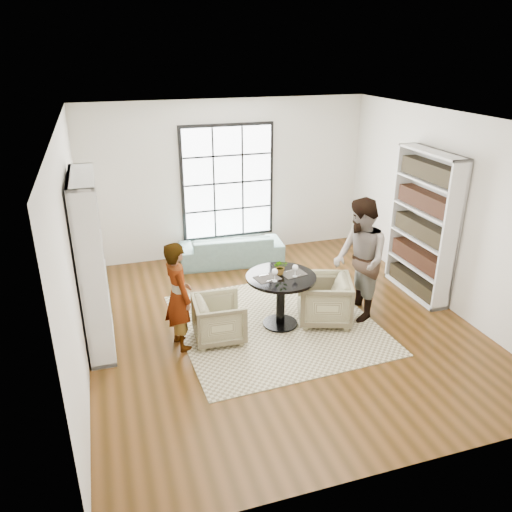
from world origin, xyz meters
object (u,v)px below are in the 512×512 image
object	(u,v)px
armchair_left	(219,319)
wine_glass_left	(275,272)
person_right	(360,260)
pedestal_table	(281,290)
sofa	(231,249)
armchair_right	(324,300)
wine_glass_right	(295,268)
person_left	(178,296)
flower_centerpiece	(281,267)

from	to	relation	value
armchair_left	wine_glass_left	xyz separation A→B (m)	(0.81, -0.03, 0.63)
person_right	wine_glass_left	distance (m)	1.36
armchair_left	pedestal_table	bearing A→B (deg)	-80.48
sofa	person_right	distance (m)	2.95
armchair_left	armchair_right	size ratio (longest dim) A/B	0.90
armchair_right	wine_glass_right	bearing A→B (deg)	-69.73
armchair_right	person_left	size ratio (longest dim) A/B	0.51
armchair_left	person_left	xyz separation A→B (m)	(-0.55, 0.00, 0.45)
armchair_left	armchair_right	world-z (taller)	armchair_right
sofa	wine_glass_left	size ratio (longest dim) A/B	10.08
wine_glass_left	wine_glass_right	bearing A→B (deg)	8.62
wine_glass_left	wine_glass_right	size ratio (longest dim) A/B	1.01
armchair_right	wine_glass_right	size ratio (longest dim) A/B	4.12
person_right	wine_glass_right	distance (m)	1.03
flower_centerpiece	person_left	bearing A→B (deg)	-173.70
person_right	wine_glass_left	world-z (taller)	person_right
person_left	flower_centerpiece	size ratio (longest dim) A/B	6.75
flower_centerpiece	person_right	bearing A→B (deg)	-6.89
armchair_right	flower_centerpiece	size ratio (longest dim) A/B	3.43
person_left	wine_glass_right	bearing A→B (deg)	-102.19
armchair_left	wine_glass_right	bearing A→B (deg)	-85.75
wine_glass_right	armchair_left	bearing A→B (deg)	-179.19
sofa	armchair_right	bearing A→B (deg)	111.60
person_right	pedestal_table	bearing A→B (deg)	-86.40
wine_glass_left	pedestal_table	bearing A→B (deg)	42.82
pedestal_table	sofa	xyz separation A→B (m)	(-0.09, 2.49, -0.30)
armchair_left	flower_centerpiece	world-z (taller)	flower_centerpiece
armchair_left	wine_glass_left	size ratio (longest dim) A/B	3.66
armchair_right	wine_glass_left	world-z (taller)	wine_glass_left
wine_glass_left	flower_centerpiece	distance (m)	0.26
pedestal_table	wine_glass_right	bearing A→B (deg)	-25.32
pedestal_table	person_left	xyz separation A→B (m)	(-1.51, -0.10, 0.19)
armchair_right	wine_glass_left	xyz separation A→B (m)	(-0.81, -0.06, 0.59)
pedestal_table	wine_glass_left	world-z (taller)	wine_glass_left
person_left	person_right	bearing A→B (deg)	-102.25
pedestal_table	wine_glass_right	size ratio (longest dim) A/B	5.35
pedestal_table	person_right	bearing A→B (deg)	-3.71
pedestal_table	armchair_right	world-z (taller)	pedestal_table
armchair_left	wine_glass_right	world-z (taller)	wine_glass_right
sofa	wine_glass_right	distance (m)	2.67
person_left	person_right	distance (m)	2.73
armchair_left	flower_centerpiece	size ratio (longest dim) A/B	3.08
armchair_right	wine_glass_left	bearing A→B (deg)	-66.56
sofa	person_left	xyz separation A→B (m)	(-1.42, -2.59, 0.49)
armchair_right	flower_centerpiece	world-z (taller)	flower_centerpiece
sofa	flower_centerpiece	size ratio (longest dim) A/B	8.49
pedestal_table	sofa	world-z (taller)	pedestal_table
wine_glass_right	flower_centerpiece	bearing A→B (deg)	137.64
sofa	armchair_left	distance (m)	2.73
pedestal_table	person_right	size ratio (longest dim) A/B	0.55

